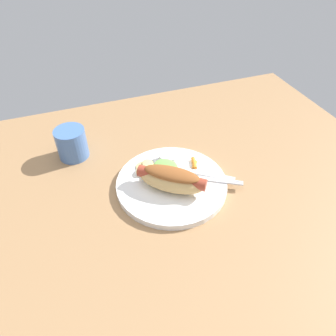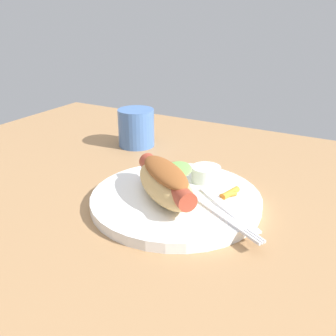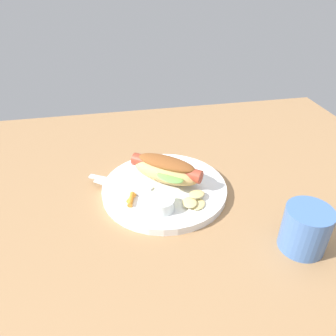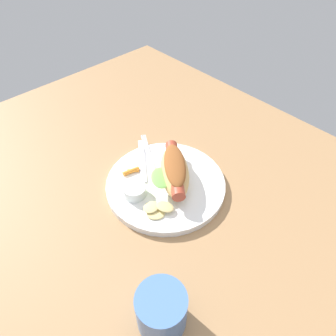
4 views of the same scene
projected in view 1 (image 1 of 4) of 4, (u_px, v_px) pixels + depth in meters
ground_plane at (169, 190)px, 75.95cm from camera, size 120.00×90.00×1.80cm
plate at (172, 185)px, 74.70cm from camera, size 26.57×26.57×1.60cm
hot_dog at (170, 179)px, 70.85cm from camera, size 15.88×14.81×5.56cm
sauce_ramekin at (168, 158)px, 79.21cm from camera, size 4.92×4.92×2.45cm
fork at (210, 180)px, 74.71cm from camera, size 13.51×8.48×0.40cm
knife at (206, 174)px, 76.20cm from camera, size 12.31×9.70×0.36cm
chips_pile at (144, 166)px, 77.52cm from camera, size 5.81×6.51×1.52cm
carrot_garnish at (194, 164)px, 78.61cm from camera, size 2.26×4.02×0.99cm
drinking_cup at (72, 143)px, 81.53cm from camera, size 7.88×7.88×8.20cm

